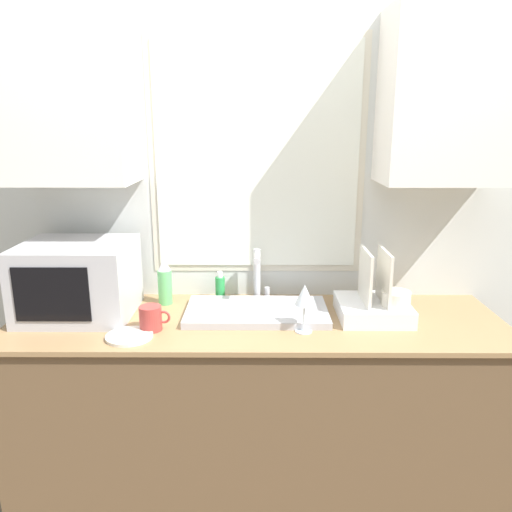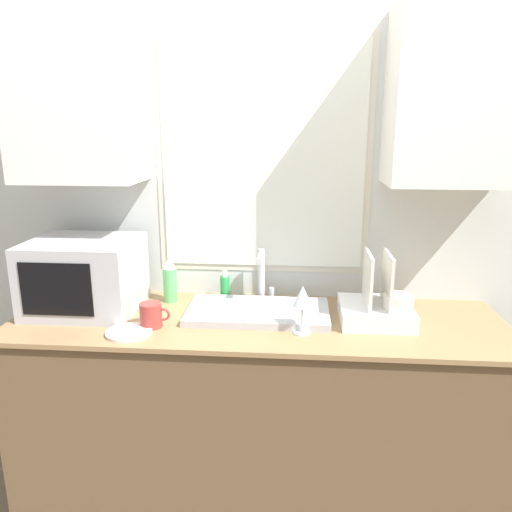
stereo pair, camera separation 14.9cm
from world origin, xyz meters
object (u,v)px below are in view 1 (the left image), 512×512
at_px(mug_near_sink, 151,318).
at_px(wine_glass, 304,296).
at_px(faucet, 257,271).
at_px(soap_bottle, 220,287).
at_px(microwave, 78,279).
at_px(dish_rack, 375,304).
at_px(spray_bottle, 165,282).

distance_m(mug_near_sink, wine_glass, 0.61).
distance_m(faucet, soap_bottle, 0.19).
relative_size(microwave, dish_rack, 1.55).
xyz_separation_m(microwave, dish_rack, (1.25, -0.04, -0.09)).
height_order(faucet, spray_bottle, faucet).
bearing_deg(soap_bottle, dish_rack, -18.54).
xyz_separation_m(dish_rack, mug_near_sink, (-0.91, -0.13, -0.01)).
height_order(faucet, dish_rack, dish_rack).
bearing_deg(wine_glass, dish_rack, 25.25).
relative_size(microwave, mug_near_sink, 3.68).
xyz_separation_m(dish_rack, soap_bottle, (-0.67, 0.22, -0.00)).
xyz_separation_m(spray_bottle, mug_near_sink, (-0.00, -0.30, -0.05)).
bearing_deg(dish_rack, microwave, 178.32).
relative_size(soap_bottle, wine_glass, 0.69).
height_order(microwave, soap_bottle, microwave).
xyz_separation_m(spray_bottle, wine_glass, (0.60, -0.31, 0.04)).
distance_m(faucet, spray_bottle, 0.42).
relative_size(microwave, soap_bottle, 3.37).
xyz_separation_m(microwave, soap_bottle, (0.58, 0.19, -0.10)).
bearing_deg(soap_bottle, microwave, -162.24).
distance_m(spray_bottle, soap_bottle, 0.25).
distance_m(microwave, mug_near_sink, 0.39).
relative_size(microwave, spray_bottle, 2.12).
bearing_deg(spray_bottle, wine_glass, -27.58).
relative_size(faucet, microwave, 0.53).
bearing_deg(faucet, dish_rack, -21.93).
xyz_separation_m(microwave, wine_glass, (0.94, -0.18, -0.01)).
bearing_deg(soap_bottle, mug_near_sink, -124.52).
distance_m(dish_rack, mug_near_sink, 0.92).
height_order(dish_rack, spray_bottle, dish_rack).
bearing_deg(dish_rack, wine_glass, -154.75).
bearing_deg(microwave, soap_bottle, 17.76).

